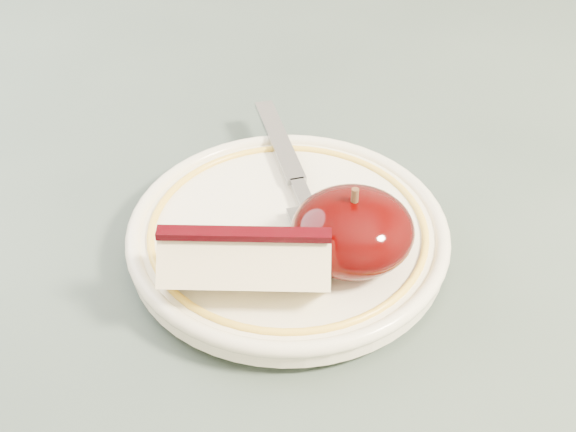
{
  "coord_description": "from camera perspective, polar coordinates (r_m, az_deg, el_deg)",
  "views": [
    {
      "loc": [
        -0.08,
        -0.32,
        1.07
      ],
      "look_at": [
        -0.05,
        0.03,
        0.78
      ],
      "focal_mm": 50.0,
      "sensor_mm": 36.0,
      "label": 1
    }
  ],
  "objects": [
    {
      "name": "table",
      "position": [
        0.53,
        5.48,
        -11.08
      ],
      "size": [
        0.9,
        0.9,
        0.75
      ],
      "color": "brown",
      "rests_on": "ground"
    },
    {
      "name": "plate",
      "position": [
        0.46,
        0.0,
        -1.32
      ],
      "size": [
        0.19,
        0.19,
        0.02
      ],
      "color": "beige",
      "rests_on": "table"
    },
    {
      "name": "apple_half",
      "position": [
        0.43,
        4.61,
        -1.06
      ],
      "size": [
        0.07,
        0.06,
        0.05
      ],
      "color": "black",
      "rests_on": "plate"
    },
    {
      "name": "apple_wedge",
      "position": [
        0.41,
        -3.06,
        -3.36
      ],
      "size": [
        0.09,
        0.05,
        0.04
      ],
      "rotation": [
        0.0,
        0.0,
        -0.12
      ],
      "color": "beige",
      "rests_on": "plate"
    },
    {
      "name": "fork",
      "position": [
        0.49,
        0.68,
        2.41
      ],
      "size": [
        0.05,
        0.17,
        0.0
      ],
      "rotation": [
        0.0,
        0.0,
        1.73
      ],
      "color": "gray",
      "rests_on": "plate"
    }
  ]
}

